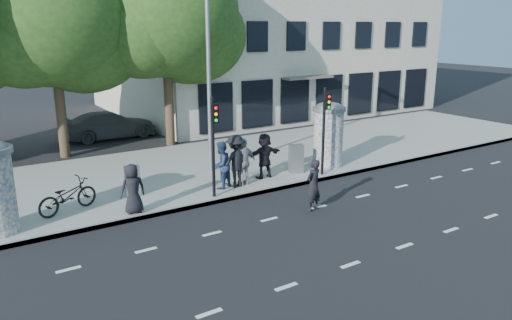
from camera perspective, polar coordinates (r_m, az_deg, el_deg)
ground at (r=14.50m, az=4.69°, el=-8.53°), size 120.00×120.00×0.00m
sidewalk at (r=20.55m, az=-8.17°, el=-1.19°), size 40.00×8.00×0.15m
curb at (r=17.21m, az=-2.55°, el=-4.32°), size 40.00×0.10×0.16m
lane_dash_near at (r=13.00m, az=10.74°, el=-11.67°), size 32.00×0.12×0.01m
lane_dash_far at (r=15.54m, az=1.52°, el=-6.80°), size 32.00×0.12×0.01m
ad_column_right at (r=20.67m, az=8.27°, el=3.09°), size 1.36×1.36×2.65m
traffic_pole_near at (r=16.53m, az=-4.86°, el=2.60°), size 0.22×0.31×3.40m
traffic_pole_far at (r=19.22m, az=7.87°, el=4.29°), size 0.22×0.31×3.40m
street_lamp at (r=19.33m, az=-5.39°, el=12.09°), size 0.25×0.93×8.00m
tree_near_left at (r=23.62m, az=-22.36°, el=14.70°), size 6.80×6.80×8.97m
tree_center at (r=24.73m, az=-10.38°, el=16.11°), size 7.00×7.00×9.30m
building at (r=36.53m, az=0.53°, el=15.48°), size 20.30×15.85×12.00m
ped_a at (r=15.84m, az=-13.90°, el=-3.22°), size 0.80×0.54×1.57m
ped_c at (r=17.75m, az=-4.02°, el=-0.58°), size 1.03×0.94×1.71m
ped_d at (r=17.85m, az=-2.36°, el=-0.11°), size 1.32×0.85×1.92m
ped_e at (r=18.03m, az=-1.39°, el=-0.20°), size 1.12×0.76×1.76m
ped_f at (r=18.93m, az=0.96°, el=0.51°), size 1.61×0.59×1.74m
man_road at (r=16.11m, az=6.56°, el=-2.86°), size 0.70×0.53×1.71m
bicycle at (r=16.62m, az=-20.74°, el=-3.87°), size 1.31×2.11×1.04m
cabinet_left at (r=17.57m, az=-13.94°, el=-2.31°), size 0.56×0.45×1.04m
cabinet_right at (r=19.75m, az=4.60°, el=0.16°), size 0.64×0.56×1.12m
car_right at (r=27.50m, az=-16.42°, el=3.87°), size 2.05×4.90×1.41m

